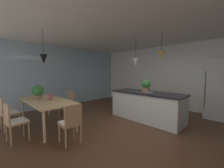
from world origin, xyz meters
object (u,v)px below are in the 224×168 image
object	(u,v)px
dining_table	(47,102)
chair_far_left	(67,103)
potted_plant_on_island	(146,85)
vase_on_dining_table	(50,97)
chair_near_left	(8,112)
chair_kitchen_end	(71,122)
refrigerator	(219,89)
potted_plant_on_table	(38,92)
kitchen_island	(146,106)
chair_near_right	(15,121)

from	to	relation	value
dining_table	chair_far_left	xyz separation A→B (m)	(-0.47, 0.85, -0.22)
potted_plant_on_island	vase_on_dining_table	bearing A→B (deg)	-122.73
chair_near_left	chair_kitchen_end	distance (m)	2.06
dining_table	refrigerator	bearing A→B (deg)	51.86
potted_plant_on_table	refrigerator	bearing A→B (deg)	50.35
vase_on_dining_table	kitchen_island	bearing A→B (deg)	56.90
chair_near_left	potted_plant_on_table	xyz separation A→B (m)	(0.17, 0.72, 0.51)
refrigerator	chair_kitchen_end	bearing A→B (deg)	-114.38
refrigerator	potted_plant_on_table	world-z (taller)	refrigerator
dining_table	potted_plant_on_island	bearing A→B (deg)	56.14
kitchen_island	potted_plant_on_island	xyz separation A→B (m)	(-0.02, 0.00, 0.66)
chair_near_right	chair_kitchen_end	bearing A→B (deg)	41.97
potted_plant_on_island	vase_on_dining_table	xyz separation A→B (m)	(-1.58, -2.46, -0.27)
chair_far_left	vase_on_dining_table	bearing A→B (deg)	-53.49
chair_kitchen_end	vase_on_dining_table	world-z (taller)	vase_on_dining_table
chair_kitchen_end	vase_on_dining_table	size ratio (longest dim) A/B	4.54
chair_near_right	dining_table	bearing A→B (deg)	119.21
chair_near_left	kitchen_island	bearing A→B (deg)	57.09
dining_table	chair_near_left	distance (m)	0.99
chair_kitchen_end	chair_near_right	bearing A→B (deg)	-138.03
dining_table	chair_near_left	world-z (taller)	chair_near_left
chair_kitchen_end	refrigerator	size ratio (longest dim) A/B	0.44
chair_near_right	refrigerator	xyz separation A→B (m)	(2.87, 5.10, 0.52)
dining_table	chair_near_left	bearing A→B (deg)	-118.78
potted_plant_on_island	vase_on_dining_table	size ratio (longest dim) A/B	2.15
chair_kitchen_end	vase_on_dining_table	xyz separation A→B (m)	(-1.30, 0.06, 0.37)
potted_plant_on_table	vase_on_dining_table	size ratio (longest dim) A/B	2.16
chair_near_right	potted_plant_on_island	world-z (taller)	potted_plant_on_island
chair_far_left	potted_plant_on_island	bearing A→B (deg)	37.70
chair_far_left	chair_near_right	xyz separation A→B (m)	(0.95, -1.69, 0.00)
chair_near_right	vase_on_dining_table	bearing A→B (deg)	111.84
chair_near_left	vase_on_dining_table	xyz separation A→B (m)	(0.58, 0.91, 0.37)
chair_near_left	chair_kitchen_end	xyz separation A→B (m)	(1.88, 0.84, 0.00)
chair_near_left	vase_on_dining_table	world-z (taller)	vase_on_dining_table
kitchen_island	potted_plant_on_island	bearing A→B (deg)	180.00
chair_near_right	chair_far_left	bearing A→B (deg)	119.18
chair_kitchen_end	vase_on_dining_table	distance (m)	1.36
refrigerator	potted_plant_on_table	xyz separation A→B (m)	(-3.64, -4.39, -0.02)
chair_near_right	potted_plant_on_island	bearing A→B (deg)	70.13
chair_kitchen_end	chair_far_left	distance (m)	2.07
chair_near_left	chair_kitchen_end	size ratio (longest dim) A/B	1.00
chair_near_right	potted_plant_on_table	bearing A→B (deg)	136.94
dining_table	chair_kitchen_end	size ratio (longest dim) A/B	2.40
chair_far_left	chair_near_right	world-z (taller)	same
chair_kitchen_end	potted_plant_on_island	xyz separation A→B (m)	(0.28, 2.52, 0.65)
chair_kitchen_end	kitchen_island	bearing A→B (deg)	83.21
dining_table	vase_on_dining_table	size ratio (longest dim) A/B	10.88
kitchen_island	refrigerator	world-z (taller)	refrigerator
dining_table	chair_kitchen_end	distance (m)	1.43
chair_kitchen_end	potted_plant_on_island	distance (m)	2.62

